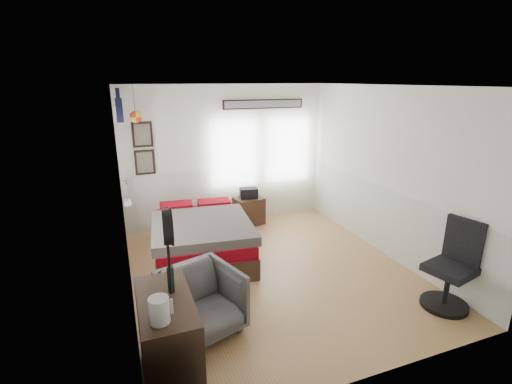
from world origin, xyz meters
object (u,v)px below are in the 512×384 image
nightstand (249,211)px  task_chair (452,272)px  armchair (202,302)px  bed (201,237)px  dresser (168,342)px

nightstand → task_chair: 3.84m
armchair → task_chair: 3.11m
bed → dresser: dresser is taller
bed → armchair: (-0.42, -1.86, 0.05)m
bed → nightstand: bed is taller
dresser → armchair: 0.80m
nightstand → task_chair: (1.42, -3.56, 0.20)m
dresser → armchair: size_ratio=1.22×
bed → task_chair: size_ratio=1.93×
armchair → task_chair: (3.04, -0.63, 0.09)m
dresser → task_chair: bearing=0.3°
dresser → nightstand: bearing=59.8°
armchair → task_chair: task_chair is taller
armchair → task_chair: size_ratio=0.71×
bed → dresser: 2.66m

